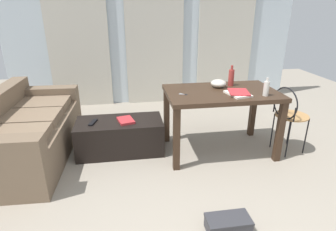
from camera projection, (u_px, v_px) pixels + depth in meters
name	position (u px, v px, depth m)	size (l,w,h in m)	color
ground_plane	(177.00, 159.00, 3.34)	(8.85, 8.85, 0.00)	gray
wall_back	(154.00, 30.00, 4.91)	(5.10, 0.10, 2.62)	silver
curtains	(155.00, 43.00, 4.91)	(3.63, 0.03, 2.18)	beige
couch	(25.00, 133.00, 3.27)	(0.95, 1.87, 0.78)	brown
coffee_table	(120.00, 136.00, 3.44)	(1.04, 0.51, 0.41)	black
craft_table	(221.00, 100.00, 3.30)	(1.30, 0.81, 0.78)	#382619
wire_chair	(288.00, 112.00, 3.32)	(0.39, 0.41, 0.84)	#B7844C
bottle_near	(231.00, 77.00, 3.43)	(0.07, 0.07, 0.25)	#99332D
bottle_far	(266.00, 88.00, 3.05)	(0.06, 0.06, 0.21)	beige
bowl	(219.00, 83.00, 3.39)	(0.19, 0.19, 0.10)	beige
book_stack	(238.00, 93.00, 3.12)	(0.28, 0.33, 0.03)	silver
scissors	(184.00, 94.00, 3.12)	(0.10, 0.08, 0.00)	#9EA0A5
tv_remote_primary	(93.00, 122.00, 3.30)	(0.05, 0.18, 0.02)	black
magazine	(126.00, 120.00, 3.35)	(0.17, 0.24, 0.03)	red
shoebox	(228.00, 224.00, 2.25)	(0.36, 0.19, 0.13)	#38383D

